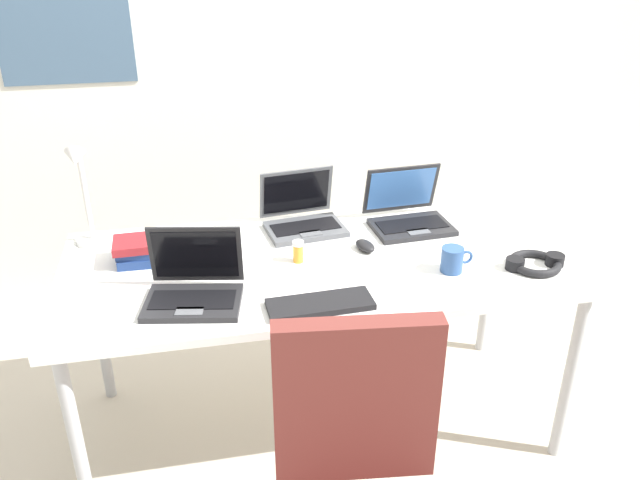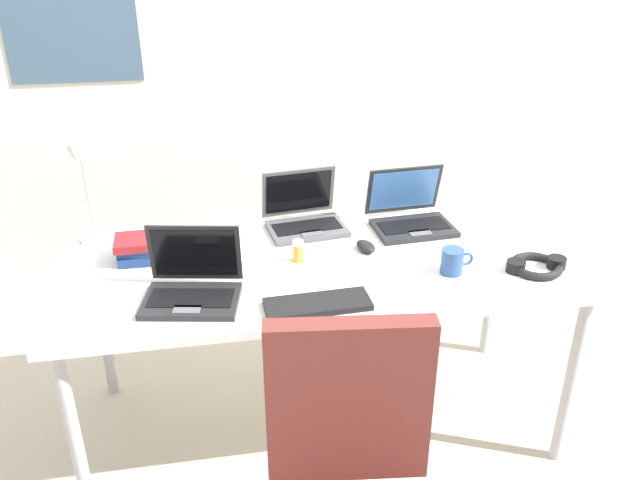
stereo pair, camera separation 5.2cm
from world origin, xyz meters
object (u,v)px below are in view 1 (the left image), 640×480
(laptop_far_corner, at_px, (194,287))
(book_stack, at_px, (144,250))
(computer_mouse, at_px, (365,246))
(laptop_near_mouse, at_px, (303,217))
(cell_phone, at_px, (227,250))
(coffee_mug, at_px, (453,260))
(external_keyboard, at_px, (320,304))
(desk_lamp, at_px, (84,196))
(laptop_mid_desk, at_px, (408,215))
(pill_bottle, at_px, (298,251))
(headphones, at_px, (535,263))

(laptop_far_corner, height_order, book_stack, laptop_far_corner)
(laptop_far_corner, distance_m, computer_mouse, 0.66)
(laptop_near_mouse, relative_size, cell_phone, 2.35)
(coffee_mug, bearing_deg, computer_mouse, 139.97)
(computer_mouse, distance_m, cell_phone, 0.50)
(external_keyboard, distance_m, coffee_mug, 0.51)
(computer_mouse, bearing_deg, desk_lamp, 150.37)
(laptop_mid_desk, height_order, laptop_far_corner, laptop_far_corner)
(laptop_near_mouse, bearing_deg, desk_lamp, -179.96)
(external_keyboard, bearing_deg, laptop_mid_desk, 45.85)
(coffee_mug, bearing_deg, cell_phone, 158.28)
(laptop_mid_desk, distance_m, computer_mouse, 0.28)
(desk_lamp, relative_size, book_stack, 1.93)
(desk_lamp, height_order, book_stack, desk_lamp)
(laptop_near_mouse, bearing_deg, cell_phone, -154.61)
(laptop_mid_desk, bearing_deg, external_keyboard, -131.42)
(laptop_far_corner, distance_m, external_keyboard, 0.40)
(computer_mouse, height_order, book_stack, book_stack)
(laptop_near_mouse, height_order, computer_mouse, laptop_near_mouse)
(laptop_far_corner, height_order, pill_bottle, laptop_far_corner)
(laptop_mid_desk, distance_m, laptop_far_corner, 0.93)
(cell_phone, xyz_separation_m, pill_bottle, (0.24, -0.13, 0.04))
(pill_bottle, height_order, coffee_mug, coffee_mug)
(pill_bottle, distance_m, book_stack, 0.54)
(computer_mouse, height_order, cell_phone, computer_mouse)
(laptop_mid_desk, distance_m, pill_bottle, 0.52)
(book_stack, bearing_deg, pill_bottle, -12.16)
(desk_lamp, distance_m, laptop_far_corner, 0.60)
(computer_mouse, distance_m, coffee_mug, 0.33)
(desk_lamp, bearing_deg, book_stack, -38.73)
(external_keyboard, relative_size, headphones, 1.54)
(cell_phone, distance_m, book_stack, 0.29)
(computer_mouse, bearing_deg, laptop_far_corner, -176.35)
(pill_bottle, xyz_separation_m, coffee_mug, (0.50, -0.17, 0.00))
(computer_mouse, xyz_separation_m, coffee_mug, (0.25, -0.21, 0.03))
(book_stack, bearing_deg, external_keyboard, -37.65)
(laptop_near_mouse, relative_size, computer_mouse, 3.33)
(external_keyboard, distance_m, book_stack, 0.69)
(laptop_near_mouse, relative_size, headphones, 1.50)
(laptop_near_mouse, distance_m, cell_phone, 0.34)
(laptop_near_mouse, distance_m, coffee_mug, 0.62)
(laptop_near_mouse, relative_size, external_keyboard, 0.97)
(desk_lamp, height_order, laptop_mid_desk, desk_lamp)
(computer_mouse, height_order, coffee_mug, coffee_mug)
(laptop_mid_desk, height_order, pill_bottle, laptop_mid_desk)
(external_keyboard, bearing_deg, laptop_near_mouse, 82.57)
(external_keyboard, height_order, coffee_mug, coffee_mug)
(computer_mouse, xyz_separation_m, cell_phone, (-0.49, 0.09, -0.01))
(laptop_far_corner, height_order, coffee_mug, laptop_far_corner)
(laptop_far_corner, relative_size, laptop_near_mouse, 1.04)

